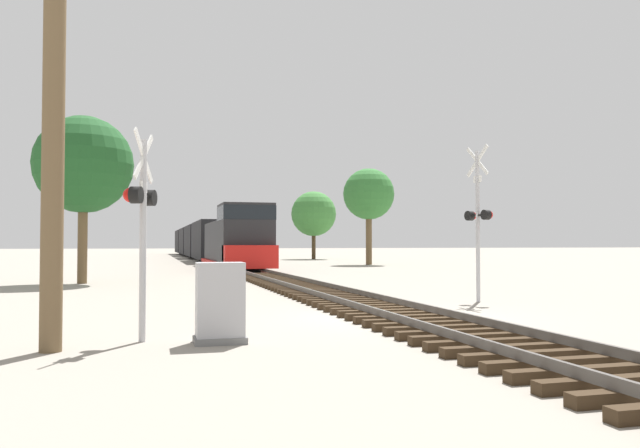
# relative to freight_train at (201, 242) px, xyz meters

# --- Properties ---
(ground_plane) EXTENTS (400.00, 400.00, 0.00)m
(ground_plane) POSITION_rel_freight_train_xyz_m (0.00, -57.25, -1.94)
(ground_plane) COLOR gray
(rail_track_bed) EXTENTS (2.60, 160.00, 0.31)m
(rail_track_bed) POSITION_rel_freight_train_xyz_m (0.00, -57.25, -1.80)
(rail_track_bed) COLOR #382819
(rail_track_bed) RESTS_ON ground
(freight_train) EXTENTS (3.11, 72.43, 4.13)m
(freight_train) POSITION_rel_freight_train_xyz_m (0.00, 0.00, 0.00)
(freight_train) COLOR #232326
(freight_train) RESTS_ON ground
(crossing_signal_near) EXTENTS (0.59, 1.00, 3.79)m
(crossing_signal_near) POSITION_rel_freight_train_xyz_m (-5.75, -59.45, 0.40)
(crossing_signal_near) COLOR #B7B7BC
(crossing_signal_near) RESTS_ON ground
(crossing_signal_far) EXTENTS (0.51, 1.01, 4.70)m
(crossing_signal_far) POSITION_rel_freight_train_xyz_m (3.93, -54.28, 0.62)
(crossing_signal_far) COLOR #B7B7BC
(crossing_signal_far) RESTS_ON ground
(relay_cabinet) EXTENTS (0.91, 0.64, 1.42)m
(relay_cabinet) POSITION_rel_freight_train_xyz_m (-4.40, -59.97, -1.24)
(relay_cabinet) COLOR slate
(relay_cabinet) RESTS_ON ground
(utility_pole) EXTENTS (1.80, 0.35, 9.70)m
(utility_pole) POSITION_rel_freight_train_xyz_m (-7.15, -60.14, 3.00)
(utility_pole) COLOR brown
(utility_pole) RESTS_ON ground
(tree_far_right) EXTENTS (4.27, 4.27, 7.34)m
(tree_far_right) POSITION_rel_freight_train_xyz_m (-8.42, -42.10, 3.25)
(tree_far_right) COLOR brown
(tree_far_right) RESTS_ON ground
(tree_mid_background) EXTENTS (4.21, 4.21, 7.91)m
(tree_mid_background) POSITION_rel_freight_train_xyz_m (11.78, -22.84, 3.82)
(tree_mid_background) COLOR brown
(tree_mid_background) RESTS_ON ground
(tree_deep_background) EXTENTS (4.97, 4.97, 7.51)m
(tree_deep_background) POSITION_rel_freight_train_xyz_m (11.95, -4.45, 3.07)
(tree_deep_background) COLOR #473521
(tree_deep_background) RESTS_ON ground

